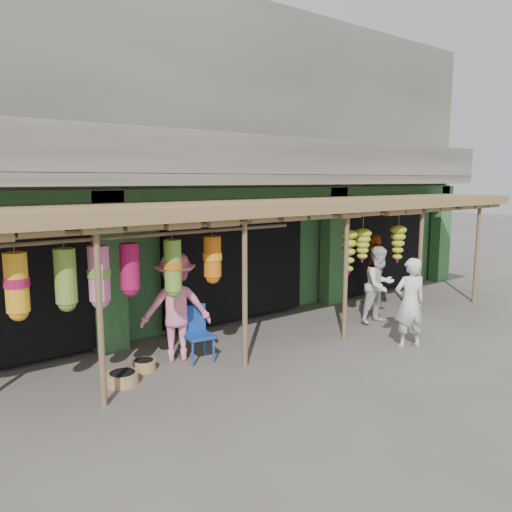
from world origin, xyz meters
TOP-DOWN VIEW (x-y plane):
  - ground at (0.00, 0.00)m, footprint 80.00×80.00m
  - building at (-0.00, 4.87)m, footprint 16.40×6.80m
  - awning at (-0.12, 0.80)m, footprint 14.00×2.70m
  - blue_chair at (-1.99, 0.60)m, footprint 0.52×0.53m
  - basket_mid at (-3.49, 0.36)m, footprint 0.59×0.59m
  - basket_right at (-2.96, 0.69)m, footprint 0.46×0.46m
  - person_front at (1.60, -1.30)m, footprint 0.75×0.64m
  - person_right at (2.46, 0.11)m, footprint 0.89×0.72m
  - person_vendor at (4.00, 1.48)m, footprint 1.05×1.03m
  - person_shopper at (-2.26, 0.83)m, footprint 1.43×1.16m

SIDE VIEW (x-z plane):
  - ground at x=0.00m, z-range 0.00..0.00m
  - basket_right at x=-2.96m, z-range 0.00..0.18m
  - basket_mid at x=-3.49m, z-range 0.00..0.19m
  - blue_chair at x=-1.99m, z-range 0.06..1.03m
  - person_right at x=2.46m, z-range 0.00..1.73m
  - person_front at x=1.60m, z-range 0.00..1.74m
  - person_vendor at x=4.00m, z-range 0.00..1.78m
  - person_shopper at x=-2.26m, z-range 0.00..1.93m
  - awning at x=-0.12m, z-range 1.18..3.97m
  - building at x=0.00m, z-range -0.13..6.87m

